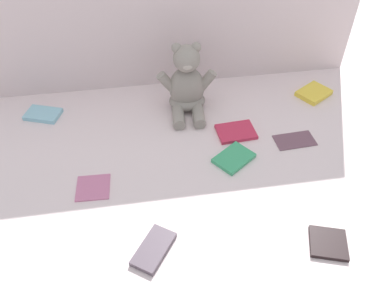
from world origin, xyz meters
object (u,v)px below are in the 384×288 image
(book_case_3, at_px, (154,249))
(book_case_7, at_px, (295,140))
(book_case_1, at_px, (93,187))
(book_case_2, at_px, (234,158))
(book_case_6, at_px, (314,93))
(teddy_bear, at_px, (187,86))
(book_case_0, at_px, (328,243))
(book_case_4, at_px, (236,132))
(book_case_5, at_px, (43,114))

(book_case_3, xyz_separation_m, book_case_7, (0.51, 0.35, -0.00))
(book_case_1, relative_size, book_case_2, 0.81)
(book_case_1, xyz_separation_m, book_case_3, (0.16, -0.24, 0.00))
(book_case_2, distance_m, book_case_6, 0.50)
(book_case_1, distance_m, book_case_2, 0.45)
(teddy_bear, xyz_separation_m, book_case_6, (0.50, 0.00, -0.09))
(teddy_bear, height_order, book_case_1, teddy_bear)
(book_case_6, bearing_deg, book_case_1, -99.19)
(book_case_0, height_order, book_case_2, book_case_2)
(teddy_bear, relative_size, book_case_6, 2.15)
(book_case_0, height_order, book_case_4, same)
(book_case_1, xyz_separation_m, book_case_7, (0.68, 0.11, -0.00))
(book_case_5, relative_size, book_case_7, 0.90)
(teddy_bear, relative_size, book_case_4, 2.01)
(book_case_4, bearing_deg, book_case_7, 65.56)
(book_case_2, relative_size, book_case_5, 1.00)
(book_case_2, height_order, book_case_7, book_case_2)
(book_case_5, bearing_deg, book_case_6, 108.35)
(book_case_0, height_order, book_case_3, book_case_3)
(book_case_2, xyz_separation_m, book_case_7, (0.23, 0.06, -0.00))
(teddy_bear, bearing_deg, book_case_7, -31.39)
(teddy_bear, distance_m, book_case_0, 0.71)
(teddy_bear, relative_size, book_case_0, 2.73)
(teddy_bear, bearing_deg, book_case_6, 4.57)
(book_case_1, bearing_deg, book_case_7, 11.39)
(book_case_5, distance_m, book_case_7, 0.91)
(book_case_5, bearing_deg, book_case_2, 82.73)
(book_case_2, height_order, book_case_6, book_case_6)
(book_case_3, relative_size, book_case_4, 1.00)
(book_case_7, bearing_deg, teddy_bear, -128.66)
(teddy_bear, relative_size, book_case_1, 2.62)
(book_case_1, relative_size, book_case_7, 0.73)
(book_case_7, bearing_deg, book_case_5, -110.62)
(book_case_6, distance_m, book_case_7, 0.30)
(teddy_bear, xyz_separation_m, book_case_3, (-0.18, -0.59, -0.09))
(book_case_6, bearing_deg, book_case_0, -50.62)
(book_case_2, relative_size, book_case_7, 0.90)
(book_case_0, relative_size, book_case_3, 0.73)
(book_case_4, relative_size, book_case_6, 1.07)
(book_case_0, height_order, book_case_5, book_case_5)
(teddy_bear, xyz_separation_m, book_case_0, (0.28, -0.65, -0.09))
(book_case_0, bearing_deg, book_case_1, -97.46)
(book_case_1, bearing_deg, teddy_bear, 48.08)
(book_case_2, bearing_deg, book_case_6, 91.40)
(teddy_bear, relative_size, book_case_3, 2.00)
(book_case_4, distance_m, book_case_7, 0.20)
(book_case_0, relative_size, book_case_7, 0.71)
(book_case_3, bearing_deg, book_case_7, 69.28)
(book_case_0, relative_size, book_case_6, 0.79)
(book_case_0, xyz_separation_m, book_case_3, (-0.46, 0.05, 0.00))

